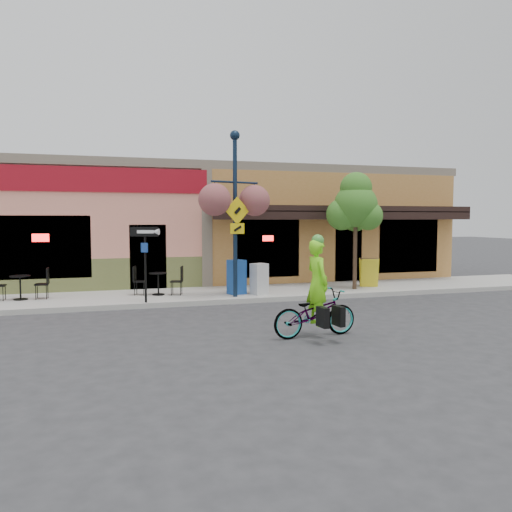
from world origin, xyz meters
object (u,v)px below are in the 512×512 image
(bicycle, at_px, (315,313))
(lamp_post, at_px, (235,214))
(building, at_px, (211,225))
(newspaper_box_grey, at_px, (259,279))
(cyclist_rider, at_px, (317,294))
(one_way_sign, at_px, (145,265))
(street_tree, at_px, (355,230))
(newspaper_box_blue, at_px, (237,277))

(bicycle, height_order, lamp_post, lamp_post)
(building, height_order, newspaper_box_grey, building)
(bicycle, height_order, cyclist_rider, cyclist_rider)
(cyclist_rider, distance_m, one_way_sign, 5.58)
(newspaper_box_grey, height_order, street_tree, street_tree)
(cyclist_rider, bearing_deg, building, -5.52)
(bicycle, relative_size, cyclist_rider, 1.05)
(building, height_order, street_tree, building)
(cyclist_rider, xyz_separation_m, lamp_post, (-0.55, 4.83, 1.72))
(newspaper_box_blue, bearing_deg, cyclist_rider, -103.95)
(street_tree, bearing_deg, newspaper_box_blue, 179.19)
(cyclist_rider, bearing_deg, bicycle, 84.89)
(building, relative_size, cyclist_rider, 10.06)
(one_way_sign, bearing_deg, cyclist_rider, -30.11)
(one_way_sign, xyz_separation_m, street_tree, (6.91, 0.75, 0.91))
(one_way_sign, relative_size, street_tree, 0.54)
(building, height_order, cyclist_rider, building)
(building, relative_size, street_tree, 4.63)
(one_way_sign, bearing_deg, lamp_post, 30.71)
(cyclist_rider, height_order, one_way_sign, one_way_sign)
(lamp_post, bearing_deg, building, 68.48)
(building, distance_m, street_tree, 7.09)
(building, xyz_separation_m, newspaper_box_grey, (0.20, -6.32, -1.62))
(one_way_sign, distance_m, newspaper_box_blue, 3.00)
(cyclist_rider, distance_m, street_tree, 6.57)
(bicycle, xyz_separation_m, newspaper_box_blue, (-0.32, 5.36, 0.18))
(one_way_sign, height_order, street_tree, street_tree)
(street_tree, bearing_deg, cyclist_rider, -124.84)
(newspaper_box_blue, distance_m, street_tree, 4.31)
(lamp_post, height_order, one_way_sign, lamp_post)
(one_way_sign, height_order, newspaper_box_grey, one_way_sign)
(newspaper_box_grey, relative_size, street_tree, 0.24)
(bicycle, distance_m, newspaper_box_blue, 5.37)
(newspaper_box_blue, height_order, newspaper_box_grey, newspaper_box_blue)
(one_way_sign, bearing_deg, newspaper_box_blue, 40.54)
(newspaper_box_grey, bearing_deg, bicycle, -112.51)
(bicycle, height_order, newspaper_box_grey, newspaper_box_grey)
(lamp_post, distance_m, newspaper_box_blue, 2.02)
(building, distance_m, cyclist_rider, 11.48)
(lamp_post, xyz_separation_m, one_way_sign, (-2.66, -0.28, -1.42))
(bicycle, bearing_deg, lamp_post, 0.79)
(bicycle, xyz_separation_m, lamp_post, (-0.50, 4.83, 2.13))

